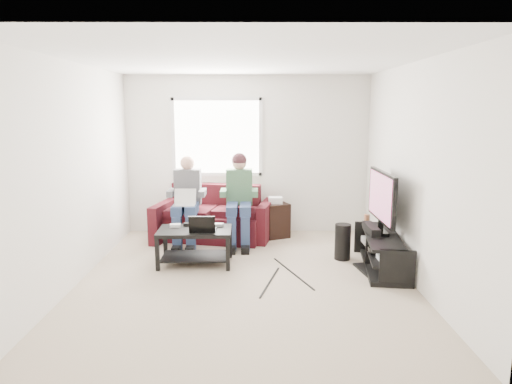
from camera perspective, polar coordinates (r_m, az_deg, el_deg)
floor at (r=5.69m, az=-1.37°, el=-10.84°), size 4.50×4.50×0.00m
ceiling at (r=5.33m, az=-1.49°, el=16.20°), size 4.50×4.50×0.00m
wall_back at (r=7.59m, az=-1.08°, el=4.64°), size 4.50×0.00×4.50m
wall_front at (r=3.15m, az=-2.27°, el=-3.56°), size 4.50×0.00×4.50m
wall_left at (r=5.76m, az=-21.75°, el=2.07°), size 0.00×4.50×4.50m
wall_right at (r=5.68m, az=19.20°, el=2.12°), size 0.00×4.50×4.50m
window at (r=7.57m, az=-4.90°, el=6.86°), size 1.48×0.04×1.28m
sofa at (r=7.36m, az=-5.14°, el=-3.39°), size 1.96×1.14×0.84m
person_left at (r=7.01m, az=-8.67°, el=-0.60°), size 0.40×0.71×1.35m
person_right at (r=6.95m, az=-2.12°, el=-0.08°), size 0.40×0.71×1.39m
laptop_silver at (r=6.81m, az=-8.93°, el=-1.14°), size 0.38×0.34×0.24m
coffee_table at (r=6.16m, az=-7.63°, el=-5.76°), size 0.97×0.61×0.48m
laptop_black at (r=6.01m, az=-6.65°, el=-3.73°), size 0.36×0.27×0.24m
controller_a at (r=6.28m, az=-10.07°, el=-4.14°), size 0.15×0.10×0.04m
controller_b at (r=6.31m, az=-8.36°, el=-4.02°), size 0.15×0.11×0.04m
controller_c at (r=6.24m, az=-4.75°, el=-4.12°), size 0.14×0.09×0.04m
tv_stand at (r=6.21m, az=15.40°, el=-7.39°), size 0.60×1.42×0.45m
tv at (r=6.13m, az=15.45°, el=-0.76°), size 0.12×1.10×0.81m
soundbar at (r=6.19m, az=14.22°, el=-4.49°), size 0.12×0.50×0.10m
drink_cup at (r=6.70m, az=13.69°, el=-3.25°), size 0.08×0.08×0.12m
console_white at (r=5.82m, az=16.49°, el=-7.93°), size 0.30×0.22×0.06m
console_grey at (r=6.46m, az=14.73°, el=-5.93°), size 0.34×0.26×0.08m
console_black at (r=6.14m, az=15.56°, el=-6.88°), size 0.38×0.30×0.07m
subwoofer at (r=6.44m, az=10.78°, el=-6.14°), size 0.22×0.22×0.50m
keyboard_floor at (r=6.12m, az=13.56°, el=-9.44°), size 0.24×0.51×0.03m
end_table at (r=7.42m, az=2.42°, el=-3.39°), size 0.38×0.38×0.66m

